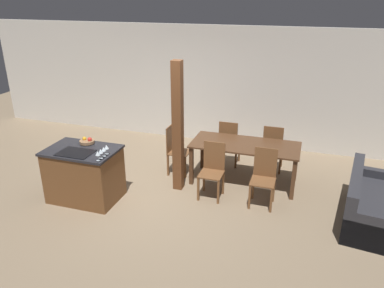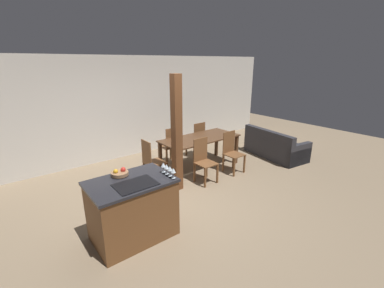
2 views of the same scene
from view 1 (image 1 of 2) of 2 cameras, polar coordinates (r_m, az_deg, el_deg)
name	(u,v)px [view 1 (image 1 of 2)]	position (r m, az deg, el deg)	size (l,w,h in m)	color
ground_plane	(157,193)	(6.82, -5.37, -7.44)	(16.00, 16.00, 0.00)	#847056
wall_back	(202,85)	(8.83, 1.53, 9.02)	(11.20, 0.08, 2.70)	silver
kitchen_island	(84,174)	(6.68, -16.08, -4.42)	(1.19, 0.81, 0.94)	brown
fruit_bowl	(87,141)	(6.69, -15.69, 0.42)	(0.25, 0.25, 0.11)	#99704C
wine_glass_near	(98,154)	(5.92, -14.18, -1.42)	(0.07, 0.07, 0.16)	silver
wine_glass_middle	(101,151)	(5.99, -13.75, -1.10)	(0.07, 0.07, 0.16)	silver
wine_glass_far	(104,149)	(6.06, -13.32, -0.79)	(0.07, 0.07, 0.16)	silver
wine_glass_end	(106,147)	(6.13, -12.91, -0.48)	(0.07, 0.07, 0.16)	silver
dining_table	(245,149)	(6.94, 8.08, -0.79)	(1.97, 0.87, 0.78)	#51331E
dining_chair_near_left	(212,169)	(6.51, 3.13, -3.86)	(0.40, 0.40, 0.97)	brown
dining_chair_near_right	(264,176)	(6.37, 10.87, -4.87)	(0.40, 0.40, 0.97)	brown
dining_chair_far_left	(229,142)	(7.68, 5.64, 0.24)	(0.40, 0.40, 0.97)	brown
dining_chair_far_right	(273,148)	(7.56, 12.20, -0.53)	(0.40, 0.40, 0.97)	brown
dining_chair_head_end	(176,149)	(7.33, -2.51, -0.76)	(0.40, 0.40, 0.97)	brown
couch	(372,206)	(6.52, 25.69, -8.52)	(1.03, 1.77, 0.78)	#2D2D33
timber_post	(178,128)	(6.49, -2.17, 2.44)	(0.17, 0.17, 2.34)	brown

